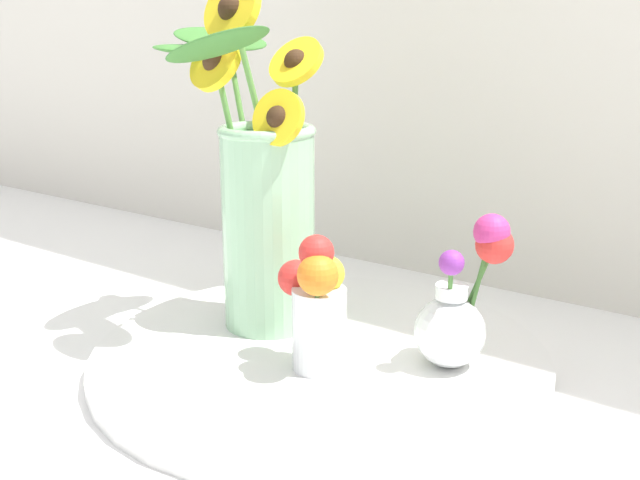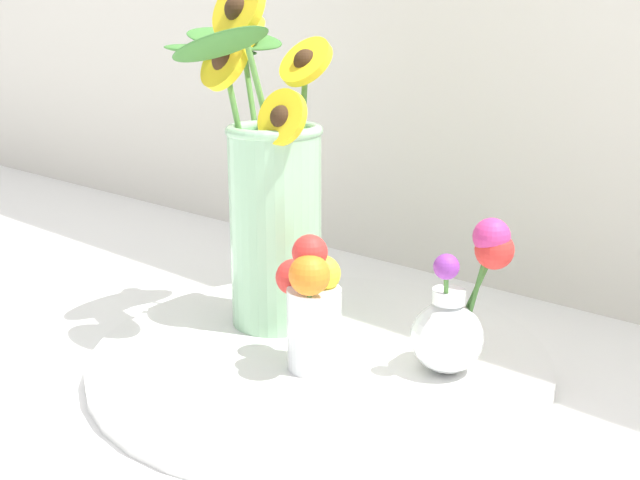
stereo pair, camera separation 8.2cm
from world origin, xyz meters
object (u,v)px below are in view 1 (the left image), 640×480
at_px(vase_small_center, 317,301).
at_px(mason_jar_sunflowers, 262,196).
at_px(serving_tray, 320,356).
at_px(vase_bulb_right, 459,310).

bearing_deg(vase_small_center, mason_jar_sunflowers, 152.63).
distance_m(serving_tray, vase_small_center, 0.10).
bearing_deg(serving_tray, vase_small_center, -57.68).
xyz_separation_m(serving_tray, mason_jar_sunflowers, (-0.10, 0.02, 0.17)).
bearing_deg(vase_bulb_right, vase_small_center, -140.48).
bearing_deg(vase_small_center, serving_tray, 122.32).
bearing_deg(mason_jar_sunflowers, vase_bulb_right, 6.81).
height_order(serving_tray, mason_jar_sunflowers, mason_jar_sunflowers).
bearing_deg(vase_bulb_right, serving_tray, -159.85).
relative_size(serving_tray, vase_bulb_right, 3.12).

